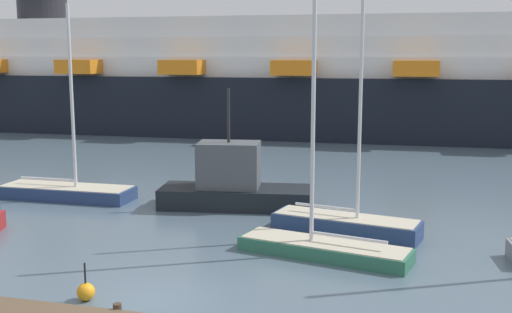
{
  "coord_description": "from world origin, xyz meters",
  "views": [
    {
      "loc": [
        7.84,
        -16.74,
        7.53
      ],
      "look_at": [
        0.0,
        13.24,
        2.42
      ],
      "focal_mm": 43.75,
      "sensor_mm": 36.0,
      "label": 1
    }
  ],
  "objects_px": {
    "channel_buoy_1": "(86,292)",
    "fishing_boat_1": "(233,184)",
    "sailboat_4": "(324,244)",
    "cruise_ship": "(206,79)",
    "sailboat_5": "(67,190)",
    "sailboat_0": "(346,223)"
  },
  "relations": [
    {
      "from": "sailboat_0",
      "to": "sailboat_5",
      "type": "bearing_deg",
      "value": -179.62
    },
    {
      "from": "channel_buoy_1",
      "to": "sailboat_4",
      "type": "bearing_deg",
      "value": 43.19
    },
    {
      "from": "fishing_boat_1",
      "to": "channel_buoy_1",
      "type": "distance_m",
      "value": 12.65
    },
    {
      "from": "fishing_boat_1",
      "to": "channel_buoy_1",
      "type": "bearing_deg",
      "value": 77.13
    },
    {
      "from": "sailboat_4",
      "to": "cruise_ship",
      "type": "height_order",
      "value": "cruise_ship"
    },
    {
      "from": "sailboat_4",
      "to": "sailboat_0",
      "type": "bearing_deg",
      "value": -86.48
    },
    {
      "from": "sailboat_4",
      "to": "sailboat_5",
      "type": "distance_m",
      "value": 15.67
    },
    {
      "from": "sailboat_0",
      "to": "cruise_ship",
      "type": "height_order",
      "value": "cruise_ship"
    },
    {
      "from": "sailboat_0",
      "to": "fishing_boat_1",
      "type": "height_order",
      "value": "sailboat_0"
    },
    {
      "from": "sailboat_4",
      "to": "channel_buoy_1",
      "type": "bearing_deg",
      "value": 55.64
    },
    {
      "from": "channel_buoy_1",
      "to": "cruise_ship",
      "type": "height_order",
      "value": "cruise_ship"
    },
    {
      "from": "sailboat_4",
      "to": "sailboat_5",
      "type": "relative_size",
      "value": 1.07
    },
    {
      "from": "cruise_ship",
      "to": "channel_buoy_1",
      "type": "bearing_deg",
      "value": -77.15
    },
    {
      "from": "sailboat_4",
      "to": "cruise_ship",
      "type": "xyz_separation_m",
      "value": [
        -17.38,
        36.65,
        4.52
      ]
    },
    {
      "from": "channel_buoy_1",
      "to": "fishing_boat_1",
      "type": "bearing_deg",
      "value": 85.51
    },
    {
      "from": "cruise_ship",
      "to": "sailboat_5",
      "type": "bearing_deg",
      "value": -86.08
    },
    {
      "from": "channel_buoy_1",
      "to": "sailboat_0",
      "type": "bearing_deg",
      "value": 52.67
    },
    {
      "from": "sailboat_0",
      "to": "fishing_boat_1",
      "type": "relative_size",
      "value": 1.38
    },
    {
      "from": "sailboat_4",
      "to": "channel_buoy_1",
      "type": "distance_m",
      "value": 8.89
    },
    {
      "from": "sailboat_0",
      "to": "sailboat_4",
      "type": "bearing_deg",
      "value": -87.45
    },
    {
      "from": "fishing_boat_1",
      "to": "cruise_ship",
      "type": "xyz_separation_m",
      "value": [
        -11.89,
        30.15,
        3.85
      ]
    },
    {
      "from": "sailboat_5",
      "to": "fishing_boat_1",
      "type": "height_order",
      "value": "sailboat_5"
    }
  ]
}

